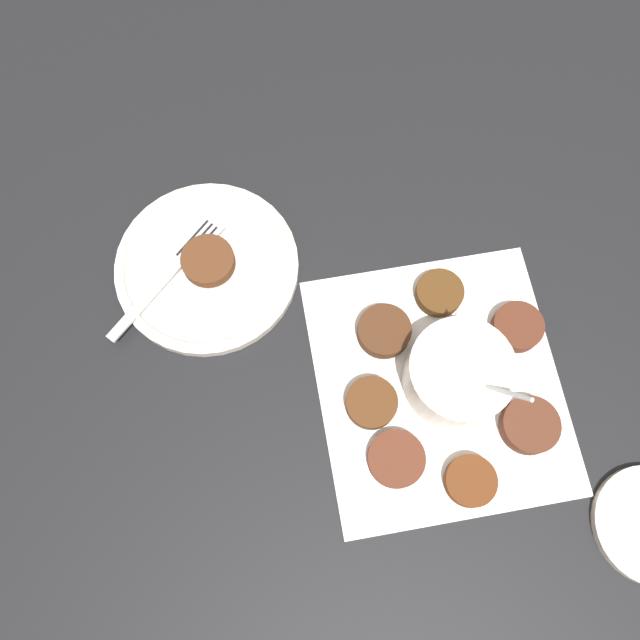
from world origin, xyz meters
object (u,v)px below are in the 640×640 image
Objects in this scene: fritter_on_plate at (208,261)px; serving_plate at (207,266)px; fork at (177,265)px; sauce_bowl at (457,374)px.

serving_plate is at bearing 79.03° from fritter_on_plate.
fritter_on_plate reaches higher than serving_plate.
serving_plate is at bearing -84.89° from fork.
fritter_on_plate is at bearing -86.84° from fork.
fritter_on_plate is (0.14, 0.28, -0.00)m from sauce_bowl.
sauce_bowl is 0.32m from serving_plate.
sauce_bowl is 0.35m from fork.
serving_plate is 0.02m from fritter_on_plate.
fritter_on_plate is 0.39× the size of fork.
fork is at bearing 95.11° from serving_plate.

